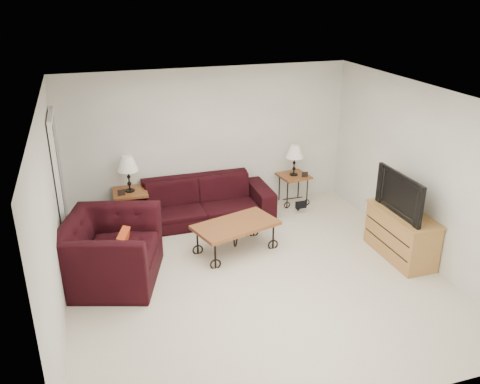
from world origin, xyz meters
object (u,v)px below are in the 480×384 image
lamp_right (294,160)px  backpack (299,201)px  sofa (201,201)px  television (406,194)px  side_table_left (132,208)px  lamp_left (128,174)px  coffee_table (236,237)px  side_table_right (293,189)px  armchair (111,251)px  tv_stand (401,235)px

lamp_right → backpack: bearing=-96.5°
sofa → television: television is taller
side_table_left → lamp_left: bearing=0.0°
side_table_left → television: 4.35m
sofa → side_table_left: sofa is taller
sofa → coffee_table: sofa is taller
side_table_right → television: size_ratio=0.52×
side_table_right → armchair: bearing=-153.8°
lamp_left → armchair: size_ratio=0.44×
lamp_left → television: bearing=-32.2°
sofa → backpack: size_ratio=6.21×
side_table_right → television: television is taller
side_table_left → lamp_left: size_ratio=1.00×
backpack → lamp_right: bearing=97.7°
armchair → backpack: size_ratio=3.50×
sofa → coffee_table: (0.24, -1.23, -0.12)m
sofa → side_table_left: bearing=171.0°
sofa → lamp_right: lamp_right is taller
lamp_right → side_table_right: bearing=0.0°
sofa → backpack: 1.75m
lamp_left → television: 4.30m
lamp_left → tv_stand: bearing=-32.0°
side_table_left → side_table_right: (2.92, -0.00, -0.02)m
coffee_table → armchair: armchair is taller
side_table_left → coffee_table: size_ratio=0.49×
lamp_right → tv_stand: size_ratio=0.47×
side_table_left → side_table_right: 2.92m
lamp_right → tv_stand: lamp_right is taller
side_table_right → lamp_right: size_ratio=1.00×
lamp_left → armchair: bearing=-105.1°
tv_stand → backpack: 2.09m
armchair → side_table_left: bearing=2.6°
sofa → television: bearing=-40.2°
side_table_left → lamp_right: bearing=-0.0°
sofa → coffee_table: bearing=-78.8°
tv_stand → television: (-0.02, 0.00, 0.66)m
sofa → lamp_left: size_ratio=4.04×
sofa → backpack: (1.74, -0.17, -0.16)m
armchair → backpack: armchair is taller
lamp_left → tv_stand: 4.35m
lamp_left → television: (3.64, -2.29, 0.11)m
coffee_table → television: size_ratio=1.16×
side_table_right → coffee_table: bearing=-137.4°
backpack → side_table_left: bearing=-172.8°
side_table_left → television: bearing=-32.2°
sofa → lamp_left: 1.28m
lamp_left → side_table_left: bearing=0.0°
lamp_left → tv_stand: size_ratio=0.51×
side_table_right → lamp_right: (0.00, 0.00, 0.55)m
side_table_left → coffee_table: (1.39, -1.41, -0.07)m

